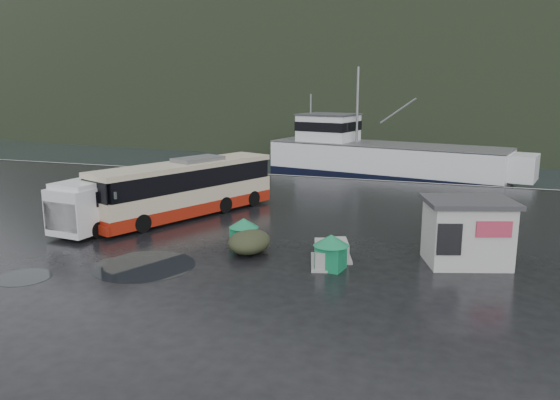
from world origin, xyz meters
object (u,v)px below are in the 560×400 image
(dome_tent, at_px, (249,252))
(fishing_trawler, at_px, (385,164))
(ticket_kiosk, at_px, (465,264))
(jersey_barrier_a, at_px, (320,260))
(waste_bin_left, at_px, (244,247))
(coach_bus, at_px, (187,216))
(white_van, at_px, (109,227))
(jersey_barrier_c, at_px, (321,267))
(jersey_barrier_b, at_px, (341,259))
(waste_bin_right, at_px, (331,269))

(dome_tent, relative_size, fishing_trawler, 0.10)
(ticket_kiosk, bearing_deg, jersey_barrier_a, 176.52)
(waste_bin_left, xyz_separation_m, ticket_kiosk, (9.99, 0.81, 0.00))
(dome_tent, relative_size, ticket_kiosk, 0.72)
(coach_bus, height_order, jersey_barrier_a, coach_bus)
(white_van, relative_size, waste_bin_left, 4.76)
(coach_bus, xyz_separation_m, fishing_trawler, (8.05, 25.28, 0.00))
(jersey_barrier_c, bearing_deg, dome_tent, 166.36)
(dome_tent, bearing_deg, jersey_barrier_c, -13.64)
(jersey_barrier_b, height_order, jersey_barrier_c, jersey_barrier_c)
(waste_bin_right, distance_m, dome_tent, 4.26)
(dome_tent, height_order, jersey_barrier_b, dome_tent)
(dome_tent, xyz_separation_m, jersey_barrier_a, (3.38, -0.02, 0.00))
(ticket_kiosk, bearing_deg, coach_bus, 148.02)
(coach_bus, relative_size, jersey_barrier_a, 7.47)
(coach_bus, relative_size, dome_tent, 4.60)
(waste_bin_right, bearing_deg, fishing_trawler, 94.05)
(jersey_barrier_c, bearing_deg, ticket_kiosk, 22.42)
(jersey_barrier_b, bearing_deg, jersey_barrier_a, -152.91)
(jersey_barrier_a, bearing_deg, jersey_barrier_c, -72.98)
(waste_bin_left, bearing_deg, dome_tent, -51.45)
(white_van, bearing_deg, coach_bus, 59.24)
(jersey_barrier_c, xyz_separation_m, fishing_trawler, (-1.79, 31.68, 0.00))
(jersey_barrier_a, height_order, jersey_barrier_b, jersey_barrier_b)
(jersey_barrier_b, bearing_deg, jersey_barrier_c, -114.34)
(white_van, distance_m, waste_bin_right, 13.40)
(ticket_kiosk, xyz_separation_m, fishing_trawler, (-7.58, 29.29, 0.00))
(waste_bin_left, relative_size, dome_tent, 0.54)
(jersey_barrier_c, bearing_deg, fishing_trawler, 93.24)
(ticket_kiosk, relative_size, fishing_trawler, 0.14)
(waste_bin_left, height_order, fishing_trawler, fishing_trawler)
(ticket_kiosk, relative_size, jersey_barrier_b, 2.22)
(waste_bin_left, height_order, jersey_barrier_a, waste_bin_left)
(white_van, distance_m, ticket_kiosk, 18.40)
(ticket_kiosk, bearing_deg, dome_tent, 171.47)
(dome_tent, xyz_separation_m, jersey_barrier_c, (3.64, -0.88, 0.00))
(waste_bin_left, bearing_deg, ticket_kiosk, 4.62)
(jersey_barrier_c, bearing_deg, jersey_barrier_a, 107.02)
(ticket_kiosk, xyz_separation_m, jersey_barrier_a, (-6.06, -1.52, 0.00))
(waste_bin_left, distance_m, waste_bin_right, 5.00)
(waste_bin_right, xyz_separation_m, dome_tent, (-4.11, 1.09, 0.00))
(jersey_barrier_c, bearing_deg, waste_bin_right, -23.91)
(waste_bin_right, height_order, dome_tent, waste_bin_right)
(white_van, xyz_separation_m, jersey_barrier_c, (12.61, -2.72, 0.00))
(white_van, xyz_separation_m, dome_tent, (8.96, -1.83, 0.00))
(waste_bin_right, distance_m, ticket_kiosk, 5.92)
(white_van, distance_m, dome_tent, 9.15)
(jersey_barrier_a, distance_m, jersey_barrier_c, 0.91)
(dome_tent, bearing_deg, ticket_kiosk, 9.06)
(white_van, bearing_deg, jersey_barrier_b, 0.03)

